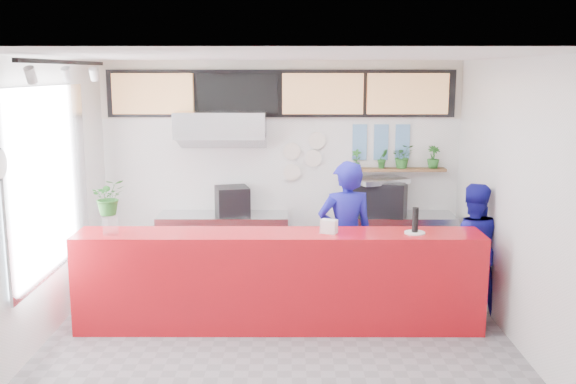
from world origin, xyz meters
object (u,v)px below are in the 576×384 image
at_px(service_counter, 279,280).
at_px(pepper_mill, 415,220).
at_px(staff_center, 345,238).
at_px(panini_oven, 232,201).
at_px(staff_right, 472,248).
at_px(espresso_machine, 379,198).

height_order(service_counter, pepper_mill, pepper_mill).
bearing_deg(staff_center, service_counter, 21.66).
height_order(panini_oven, staff_center, staff_center).
bearing_deg(staff_right, staff_center, 10.84).
relative_size(espresso_machine, staff_center, 0.40).
xyz_separation_m(panini_oven, staff_center, (1.45, -1.32, -0.18)).
distance_m(panini_oven, staff_right, 3.24).
relative_size(panini_oven, pepper_mill, 1.57).
distance_m(espresso_machine, pepper_mill, 1.84).
relative_size(espresso_machine, pepper_mill, 2.65).
bearing_deg(espresso_machine, service_counter, -110.78).
height_order(service_counter, staff_right, staff_right).
bearing_deg(panini_oven, espresso_machine, -14.47).
relative_size(panini_oven, staff_right, 0.28).
distance_m(service_counter, pepper_mill, 1.65).
xyz_separation_m(staff_center, pepper_mill, (0.71, -0.52, 0.34)).
bearing_deg(staff_center, pepper_mill, 133.96).
height_order(staff_right, pepper_mill, staff_right).
xyz_separation_m(espresso_machine, staff_center, (-0.57, -1.32, -0.22)).
bearing_deg(staff_right, panini_oven, -14.03).
xyz_separation_m(panini_oven, pepper_mill, (2.17, -1.83, 0.16)).
xyz_separation_m(service_counter, panini_oven, (-0.67, 1.80, 0.54)).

